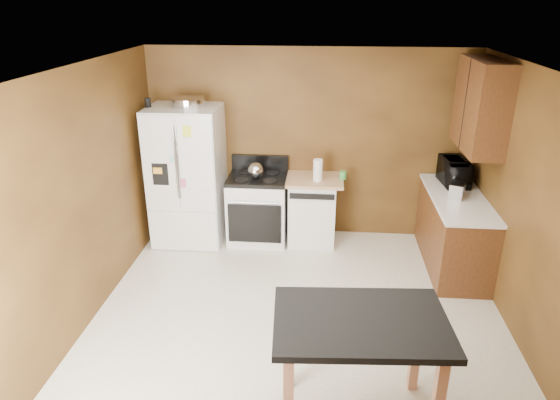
# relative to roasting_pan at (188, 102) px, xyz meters

# --- Properties ---
(floor) EXTENTS (4.50, 4.50, 0.00)m
(floor) POSITION_rel_roasting_pan_xyz_m (1.49, -1.92, -1.85)
(floor) COLOR white
(floor) RESTS_ON ground
(ceiling) EXTENTS (4.50, 4.50, 0.00)m
(ceiling) POSITION_rel_roasting_pan_xyz_m (1.49, -1.92, 0.65)
(ceiling) COLOR white
(ceiling) RESTS_ON ground
(wall_back) EXTENTS (4.20, 0.00, 4.20)m
(wall_back) POSITION_rel_roasting_pan_xyz_m (1.49, 0.33, -0.60)
(wall_back) COLOR brown
(wall_back) RESTS_ON ground
(wall_front) EXTENTS (4.20, 0.00, 4.20)m
(wall_front) POSITION_rel_roasting_pan_xyz_m (1.49, -4.17, -0.60)
(wall_front) COLOR brown
(wall_front) RESTS_ON ground
(wall_left) EXTENTS (0.00, 4.50, 4.50)m
(wall_left) POSITION_rel_roasting_pan_xyz_m (-0.61, -1.92, -0.60)
(wall_left) COLOR brown
(wall_left) RESTS_ON ground
(wall_right) EXTENTS (0.00, 4.50, 4.50)m
(wall_right) POSITION_rel_roasting_pan_xyz_m (3.59, -1.92, -0.60)
(wall_right) COLOR brown
(wall_right) RESTS_ON ground
(roasting_pan) EXTENTS (0.42, 0.42, 0.10)m
(roasting_pan) POSITION_rel_roasting_pan_xyz_m (0.00, 0.00, 0.00)
(roasting_pan) COLOR silver
(roasting_pan) RESTS_ON refrigerator
(pen_cup) EXTENTS (0.08, 0.08, 0.11)m
(pen_cup) POSITION_rel_roasting_pan_xyz_m (-0.48, -0.10, 0.00)
(pen_cup) COLOR black
(pen_cup) RESTS_ON refrigerator
(kettle) EXTENTS (0.20, 0.20, 0.20)m
(kettle) POSITION_rel_roasting_pan_xyz_m (0.83, -0.06, -0.85)
(kettle) COLOR silver
(kettle) RESTS_ON gas_range
(paper_towel) EXTENTS (0.12, 0.12, 0.28)m
(paper_towel) POSITION_rel_roasting_pan_xyz_m (1.63, -0.05, -0.82)
(paper_towel) COLOR white
(paper_towel) RESTS_ON dishwasher
(green_canister) EXTENTS (0.10, 0.10, 0.10)m
(green_canister) POSITION_rel_roasting_pan_xyz_m (1.95, 0.04, -0.91)
(green_canister) COLOR green
(green_canister) RESTS_ON dishwasher
(toaster) EXTENTS (0.23, 0.28, 0.18)m
(toaster) POSITION_rel_roasting_pan_xyz_m (3.25, -0.51, -0.86)
(toaster) COLOR silver
(toaster) RESTS_ON right_cabinets
(microwave) EXTENTS (0.40, 0.55, 0.29)m
(microwave) POSITION_rel_roasting_pan_xyz_m (3.31, -0.04, -0.81)
(microwave) COLOR black
(microwave) RESTS_ON right_cabinets
(refrigerator) EXTENTS (0.90, 0.80, 1.80)m
(refrigerator) POSITION_rel_roasting_pan_xyz_m (-0.06, -0.06, -0.95)
(refrigerator) COLOR white
(refrigerator) RESTS_ON ground
(gas_range) EXTENTS (0.76, 0.68, 1.10)m
(gas_range) POSITION_rel_roasting_pan_xyz_m (0.85, 0.00, -1.39)
(gas_range) COLOR white
(gas_range) RESTS_ON ground
(dishwasher) EXTENTS (0.78, 0.63, 0.89)m
(dishwasher) POSITION_rel_roasting_pan_xyz_m (1.57, 0.02, -1.40)
(dishwasher) COLOR white
(dishwasher) RESTS_ON ground
(right_cabinets) EXTENTS (0.63, 1.58, 2.45)m
(right_cabinets) POSITION_rel_roasting_pan_xyz_m (3.32, -0.44, -0.94)
(right_cabinets) COLOR brown
(right_cabinets) RESTS_ON ground
(island) EXTENTS (1.32, 0.92, 0.91)m
(island) POSITION_rel_roasting_pan_xyz_m (2.00, -3.01, -1.08)
(island) COLOR black
(island) RESTS_ON ground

